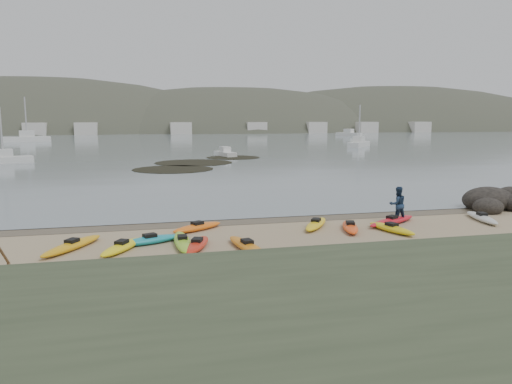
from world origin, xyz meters
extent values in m
plane|color=tan|center=(0.00, 0.00, 0.00)|extent=(600.00, 600.00, 0.00)
plane|color=brown|center=(0.00, -0.30, 0.00)|extent=(60.00, 60.00, 0.00)
plane|color=slate|center=(0.00, 300.00, 0.01)|extent=(1200.00, 1200.00, 0.00)
cube|color=#475138|center=(0.00, -17.50, 1.00)|extent=(60.00, 8.00, 2.00)
ellipsoid|color=red|center=(-3.93, -5.61, 0.17)|extent=(1.70, 2.97, 0.34)
ellipsoid|color=orange|center=(-1.91, -6.33, 0.17)|extent=(1.35, 3.73, 0.34)
ellipsoid|color=yellow|center=(-7.05, -5.22, 0.17)|extent=(2.12, 3.04, 0.34)
ellipsoid|color=silver|center=(11.79, -3.40, 0.17)|extent=(1.42, 3.44, 0.34)
ellipsoid|color=teal|center=(-5.87, -4.30, 0.17)|extent=(2.96, 1.73, 0.34)
ellipsoid|color=orange|center=(-3.51, -2.16, 0.17)|extent=(2.88, 2.20, 0.34)
ellipsoid|color=red|center=(6.62, -3.05, 0.17)|extent=(3.74, 2.51, 0.34)
ellipsoid|color=yellow|center=(5.71, -4.67, 0.17)|extent=(1.48, 3.09, 0.34)
ellipsoid|color=gold|center=(-9.11, -4.49, 0.17)|extent=(2.57, 3.65, 0.34)
ellipsoid|color=#FF4E16|center=(3.88, -3.90, 0.17)|extent=(1.55, 2.99, 0.34)
ellipsoid|color=#93D029|center=(-4.49, -4.95, 0.17)|extent=(0.72, 3.87, 0.34)
ellipsoid|color=yellow|center=(2.47, -2.84, 0.17)|extent=(2.37, 3.09, 0.34)
imported|color=navy|center=(7.15, -2.62, 0.96)|extent=(0.95, 0.75, 1.92)
ellipsoid|color=black|center=(14.69, -0.18, 0.24)|extent=(3.24, 2.52, 1.62)
ellipsoid|color=black|center=(13.69, -1.48, 0.16)|extent=(1.80, 1.62, 1.08)
ellipsoid|color=black|center=(16.89, 0.52, 0.22)|extent=(1.98, 1.80, 1.44)
cylinder|color=black|center=(-2.56, 27.68, 0.03)|extent=(8.69, 8.69, 0.04)
cylinder|color=black|center=(0.50, 35.13, 0.03)|extent=(9.60, 9.60, 0.04)
cylinder|color=black|center=(6.75, 41.89, 0.03)|extent=(7.49, 7.49, 0.04)
cube|color=silver|center=(-22.13, 39.71, 0.47)|extent=(6.91, 3.94, 0.93)
cube|color=silver|center=(6.14, 44.79, 0.37)|extent=(2.58, 5.50, 0.74)
cube|color=silver|center=(35.26, 62.31, 0.54)|extent=(6.78, 7.26, 1.09)
cube|color=silver|center=(-30.70, 97.89, 0.70)|extent=(10.38, 5.02, 1.40)
cube|color=silver|center=(56.81, 115.66, 0.58)|extent=(6.05, 8.37, 1.16)
ellipsoid|color=#384235|center=(-45.00, 195.00, -18.00)|extent=(220.00, 120.00, 80.00)
ellipsoid|color=#384235|center=(35.00, 190.00, -15.30)|extent=(200.00, 110.00, 68.00)
ellipsoid|color=#384235|center=(120.00, 200.00, -17.10)|extent=(230.00, 130.00, 76.00)
cube|color=beige|center=(-42.00, 145.00, 2.00)|extent=(7.00, 5.00, 4.00)
cube|color=beige|center=(-18.00, 145.00, 2.00)|extent=(7.00, 5.00, 4.00)
cube|color=beige|center=(6.00, 145.00, 2.00)|extent=(7.00, 5.00, 4.00)
cube|color=beige|center=(30.00, 145.00, 2.00)|extent=(7.00, 5.00, 4.00)
cube|color=beige|center=(54.00, 145.00, 2.00)|extent=(7.00, 5.00, 4.00)
cube|color=beige|center=(78.00, 145.00, 2.00)|extent=(7.00, 5.00, 4.00)
cube|color=beige|center=(102.00, 145.00, 2.00)|extent=(7.00, 5.00, 4.00)
camera|label=1|loc=(-6.31, -26.34, 5.54)|focal=35.00mm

